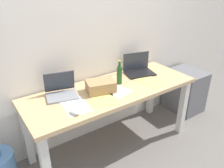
{
  "coord_description": "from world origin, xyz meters",
  "views": [
    {
      "loc": [
        -1.17,
        -1.69,
        1.8
      ],
      "look_at": [
        0.0,
        0.0,
        0.79
      ],
      "focal_mm": 36.53,
      "sensor_mm": 36.0,
      "label": 1
    }
  ],
  "objects_px": {
    "laptop_right": "(138,69)",
    "laptop_left": "(61,91)",
    "beer_bottle": "(119,74)",
    "computer_mouse": "(75,112)",
    "filing_cabinet": "(185,90)",
    "cardboard_box": "(101,86)",
    "desk": "(112,97)"
  },
  "relations": [
    {
      "from": "filing_cabinet",
      "to": "computer_mouse",
      "type": "bearing_deg",
      "value": -171.34
    },
    {
      "from": "desk",
      "to": "cardboard_box",
      "type": "height_order",
      "value": "cardboard_box"
    },
    {
      "from": "computer_mouse",
      "to": "beer_bottle",
      "type": "bearing_deg",
      "value": -3.4
    },
    {
      "from": "laptop_right",
      "to": "filing_cabinet",
      "type": "height_order",
      "value": "laptop_right"
    },
    {
      "from": "computer_mouse",
      "to": "cardboard_box",
      "type": "height_order",
      "value": "cardboard_box"
    },
    {
      "from": "laptop_left",
      "to": "beer_bottle",
      "type": "height_order",
      "value": "beer_bottle"
    },
    {
      "from": "desk",
      "to": "beer_bottle",
      "type": "relative_size",
      "value": 7.01
    },
    {
      "from": "laptop_right",
      "to": "cardboard_box",
      "type": "xyz_separation_m",
      "value": [
        -0.61,
        -0.14,
        0.01
      ]
    },
    {
      "from": "laptop_left",
      "to": "laptop_right",
      "type": "height_order",
      "value": "laptop_right"
    },
    {
      "from": "laptop_left",
      "to": "computer_mouse",
      "type": "bearing_deg",
      "value": -96.25
    },
    {
      "from": "laptop_right",
      "to": "laptop_left",
      "type": "bearing_deg",
      "value": 179.84
    },
    {
      "from": "beer_bottle",
      "to": "filing_cabinet",
      "type": "bearing_deg",
      "value": 0.77
    },
    {
      "from": "laptop_right",
      "to": "filing_cabinet",
      "type": "distance_m",
      "value": 0.97
    },
    {
      "from": "computer_mouse",
      "to": "cardboard_box",
      "type": "distance_m",
      "value": 0.46
    },
    {
      "from": "desk",
      "to": "laptop_left",
      "type": "xyz_separation_m",
      "value": [
        -0.48,
        0.15,
        0.15
      ]
    },
    {
      "from": "beer_bottle",
      "to": "cardboard_box",
      "type": "bearing_deg",
      "value": -171.21
    },
    {
      "from": "cardboard_box",
      "to": "computer_mouse",
      "type": "bearing_deg",
      "value": -150.59
    },
    {
      "from": "laptop_left",
      "to": "cardboard_box",
      "type": "height_order",
      "value": "laptop_left"
    },
    {
      "from": "beer_bottle",
      "to": "cardboard_box",
      "type": "relative_size",
      "value": 0.94
    },
    {
      "from": "laptop_right",
      "to": "computer_mouse",
      "type": "height_order",
      "value": "laptop_right"
    },
    {
      "from": "filing_cabinet",
      "to": "beer_bottle",
      "type": "bearing_deg",
      "value": -179.23
    },
    {
      "from": "beer_bottle",
      "to": "computer_mouse",
      "type": "bearing_deg",
      "value": -158.06
    },
    {
      "from": "desk",
      "to": "laptop_right",
      "type": "height_order",
      "value": "laptop_right"
    },
    {
      "from": "laptop_left",
      "to": "laptop_right",
      "type": "xyz_separation_m",
      "value": [
        0.96,
        -0.0,
        0.0
      ]
    },
    {
      "from": "laptop_left",
      "to": "filing_cabinet",
      "type": "relative_size",
      "value": 0.58
    },
    {
      "from": "laptop_left",
      "to": "computer_mouse",
      "type": "distance_m",
      "value": 0.37
    },
    {
      "from": "cardboard_box",
      "to": "filing_cabinet",
      "type": "bearing_deg",
      "value": 2.22
    },
    {
      "from": "beer_bottle",
      "to": "computer_mouse",
      "type": "xyz_separation_m",
      "value": [
        -0.65,
        -0.26,
        -0.09
      ]
    },
    {
      "from": "beer_bottle",
      "to": "cardboard_box",
      "type": "distance_m",
      "value": 0.26
    },
    {
      "from": "beer_bottle",
      "to": "desk",
      "type": "bearing_deg",
      "value": -157.6
    },
    {
      "from": "beer_bottle",
      "to": "computer_mouse",
      "type": "distance_m",
      "value": 0.71
    },
    {
      "from": "laptop_left",
      "to": "beer_bottle",
      "type": "distance_m",
      "value": 0.62
    }
  ]
}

